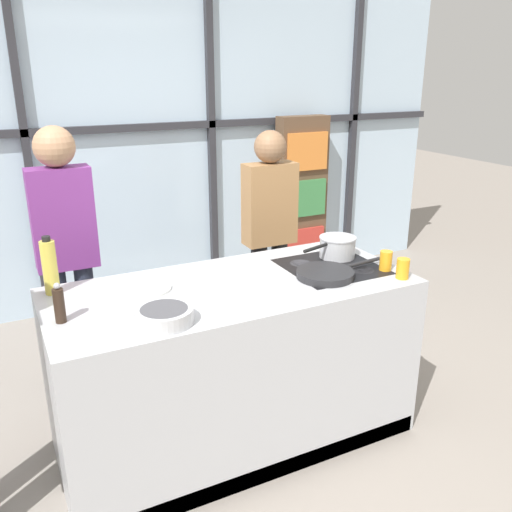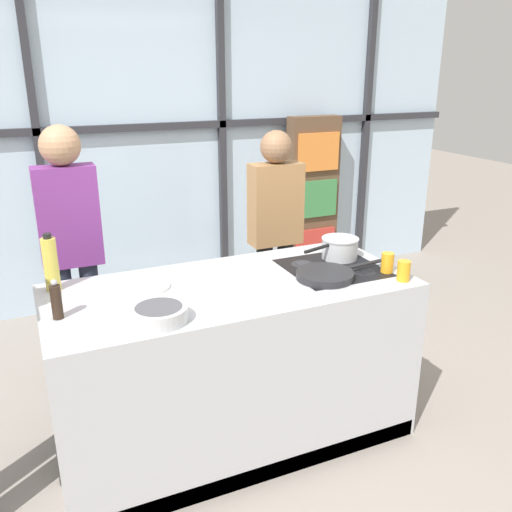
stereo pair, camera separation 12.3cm
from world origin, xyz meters
TOP-DOWN VIEW (x-y plane):
  - ground_plane at (0.00, 0.00)m, footprint 18.00×18.00m
  - back_window_wall at (0.00, 2.20)m, footprint 6.40×0.10m
  - bookshelf at (1.64, 2.01)m, footprint 0.50×0.19m
  - demo_island at (0.00, -0.00)m, footprint 1.91×0.84m
  - spectator_far_left at (-0.70, 0.91)m, footprint 0.36×0.24m
  - spectator_center_left at (0.70, 0.91)m, footprint 0.37×0.23m
  - frying_pan at (0.50, -0.12)m, footprint 0.56×0.31m
  - saucepan at (0.74, 0.12)m, footprint 0.40×0.22m
  - white_plate at (-0.43, 0.14)m, footprint 0.26×0.26m
  - mixing_bowl at (-0.45, -0.27)m, footprint 0.26×0.26m
  - oil_bottle at (-0.86, 0.31)m, footprint 0.07×0.07m
  - pepper_grinder at (-0.87, -0.05)m, footprint 0.05×0.05m
  - juice_glass_near at (0.86, -0.32)m, footprint 0.07×0.07m
  - juice_glass_far at (0.86, -0.18)m, footprint 0.07×0.07m

SIDE VIEW (x-z plane):
  - ground_plane at x=0.00m, z-range 0.00..0.00m
  - demo_island at x=0.00m, z-range 0.00..0.94m
  - bookshelf at x=1.64m, z-range 0.00..1.59m
  - spectator_center_left at x=0.70m, z-range 0.13..1.74m
  - white_plate at x=-0.43m, z-range 0.94..0.95m
  - frying_pan at x=0.50m, z-range 0.94..0.98m
  - mixing_bowl at x=-0.45m, z-range 0.94..1.01m
  - juice_glass_near at x=0.86m, z-range 0.94..1.05m
  - juice_glass_far at x=0.86m, z-range 0.94..1.05m
  - saucepan at x=0.74m, z-range 0.94..1.07m
  - spectator_far_left at x=-0.70m, z-range 0.16..1.86m
  - pepper_grinder at x=-0.87m, z-range 0.93..1.12m
  - oil_bottle at x=-0.86m, z-range 0.93..1.23m
  - back_window_wall at x=0.00m, z-range 0.00..2.80m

